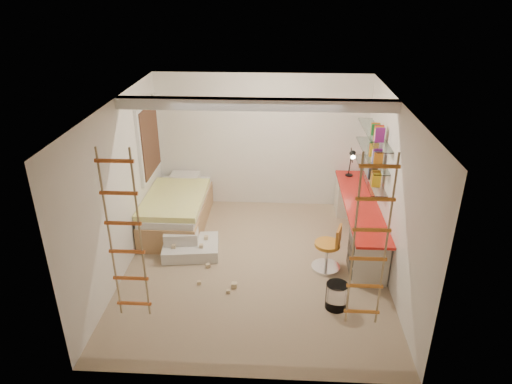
# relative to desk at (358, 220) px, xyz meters

# --- Properties ---
(floor) EXTENTS (4.50, 4.50, 0.00)m
(floor) POSITION_rel_desk_xyz_m (-1.72, -0.86, -0.40)
(floor) COLOR #9E8066
(floor) RESTS_ON ground
(ceiling_beam) EXTENTS (4.00, 0.18, 0.16)m
(ceiling_beam) POSITION_rel_desk_xyz_m (-1.72, -0.56, 2.12)
(ceiling_beam) COLOR white
(ceiling_beam) RESTS_ON ceiling
(window_frame) EXTENTS (0.06, 1.15, 1.35)m
(window_frame) POSITION_rel_desk_xyz_m (-3.69, 0.64, 1.15)
(window_frame) COLOR white
(window_frame) RESTS_ON wall_left
(window_blind) EXTENTS (0.02, 1.00, 1.20)m
(window_blind) POSITION_rel_desk_xyz_m (-3.65, 0.64, 1.15)
(window_blind) COLOR #4C2D1E
(window_blind) RESTS_ON window_frame
(rope_ladder_left) EXTENTS (0.41, 0.04, 2.13)m
(rope_ladder_left) POSITION_rel_desk_xyz_m (-3.07, -2.61, 1.11)
(rope_ladder_left) COLOR orange
(rope_ladder_left) RESTS_ON ceiling
(rope_ladder_right) EXTENTS (0.41, 0.04, 2.13)m
(rope_ladder_right) POSITION_rel_desk_xyz_m (-0.37, -2.61, 1.11)
(rope_ladder_right) COLOR orange
(rope_ladder_right) RESTS_ON ceiling
(waste_bin) EXTENTS (0.30, 0.30, 0.38)m
(waste_bin) POSITION_rel_desk_xyz_m (-0.54, -1.80, -0.22)
(waste_bin) COLOR white
(waste_bin) RESTS_ON floor
(desk) EXTENTS (0.56, 2.80, 0.75)m
(desk) POSITION_rel_desk_xyz_m (0.00, 0.00, 0.00)
(desk) COLOR red
(desk) RESTS_ON floor
(shelves) EXTENTS (0.25, 1.80, 0.71)m
(shelves) POSITION_rel_desk_xyz_m (0.15, 0.27, 1.10)
(shelves) COLOR white
(shelves) RESTS_ON wall_right
(bed) EXTENTS (1.02, 2.00, 0.69)m
(bed) POSITION_rel_desk_xyz_m (-3.20, 0.36, -0.07)
(bed) COLOR #AD7F51
(bed) RESTS_ON floor
(task_lamp) EXTENTS (0.14, 0.36, 0.57)m
(task_lamp) POSITION_rel_desk_xyz_m (-0.05, 0.96, 0.73)
(task_lamp) COLOR black
(task_lamp) RESTS_ON desk
(swivel_chair) EXTENTS (0.56, 0.56, 0.76)m
(swivel_chair) POSITION_rel_desk_xyz_m (-0.58, -0.89, -0.12)
(swivel_chair) COLOR orange
(swivel_chair) RESTS_ON floor
(play_platform) EXTENTS (0.97, 0.80, 0.40)m
(play_platform) POSITION_rel_desk_xyz_m (-2.84, -0.53, -0.25)
(play_platform) COLOR silver
(play_platform) RESTS_ON floor
(toy_blocks) EXTENTS (1.11, 1.21, 0.67)m
(toy_blocks) POSITION_rel_desk_xyz_m (-2.62, -0.86, -0.14)
(toy_blocks) COLOR #CCB284
(toy_blocks) RESTS_ON floor
(books) EXTENTS (0.14, 0.58, 0.92)m
(books) POSITION_rel_desk_xyz_m (0.15, 0.27, 1.21)
(books) COLOR yellow
(books) RESTS_ON shelves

